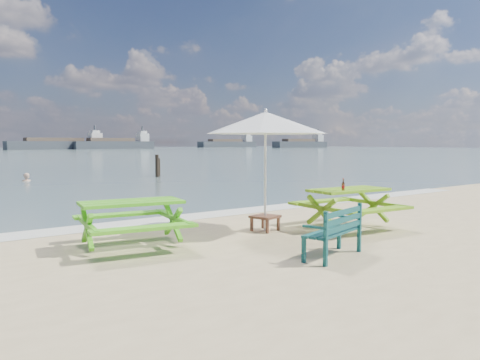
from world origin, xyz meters
TOP-DOWN VIEW (x-y plane):
  - foam_strip at (0.00, 4.60)m, footprint 22.00×0.90m
  - picnic_table_left at (-2.70, 2.32)m, footprint 2.00×2.16m
  - picnic_table_right at (1.82, 1.34)m, footprint 1.91×2.09m
  - park_bench at (-0.40, -0.22)m, footprint 1.34×0.75m
  - side_table at (0.15, 2.13)m, footprint 0.60×0.60m
  - patio_umbrella at (0.15, 2.13)m, footprint 3.01×3.01m
  - beer_bottle at (1.42, 1.16)m, footprint 0.06×0.06m
  - swimmer at (-0.94, 18.53)m, footprint 0.63×0.47m
  - mooring_pilings at (5.38, 17.39)m, footprint 0.58×0.78m
  - cargo_ships at (52.72, 123.24)m, footprint 138.88×31.58m

SIDE VIEW (x-z plane):
  - swimmer at x=-0.94m, z-range -1.17..0.38m
  - foam_strip at x=0.00m, z-range 0.00..0.01m
  - side_table at x=0.15m, z-range 0.01..0.33m
  - park_bench at x=-0.40m, z-range -0.15..0.64m
  - picnic_table_left at x=-2.70m, z-range -0.02..0.80m
  - picnic_table_right at x=1.82m, z-range -0.02..0.83m
  - mooring_pilings at x=5.38m, z-range -0.24..1.14m
  - beer_bottle at x=1.42m, z-range 0.80..1.05m
  - cargo_ships at x=52.72m, z-range -1.02..3.38m
  - patio_umbrella at x=0.15m, z-range 1.00..3.45m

